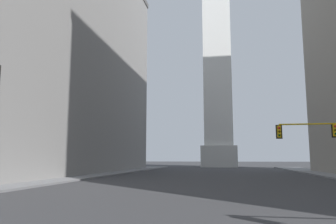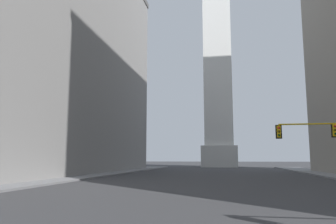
{
  "view_description": "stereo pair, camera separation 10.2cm",
  "coord_description": "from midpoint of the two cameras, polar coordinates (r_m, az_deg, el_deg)",
  "views": [
    {
      "loc": [
        1.27,
        -0.56,
        1.95
      ],
      "look_at": [
        -6.84,
        46.38,
        8.7
      ],
      "focal_mm": 35.0,
      "sensor_mm": 36.0,
      "label": 1
    },
    {
      "loc": [
        1.38,
        -0.54,
        1.95
      ],
      "look_at": [
        -6.84,
        46.38,
        8.7
      ],
      "focal_mm": 35.0,
      "sensor_mm": 36.0,
      "label": 2
    }
  ],
  "objects": [
    {
      "name": "obelisk",
      "position": [
        82.74,
        8.36,
        16.4
      ],
      "size": [
        7.88,
        7.88,
        74.59
      ],
      "color": "silver",
      "rests_on": "ground_plane"
    },
    {
      "name": "sidewalk_left",
      "position": [
        31.44,
        -19.39,
        -11.04
      ],
      "size": [
        5.0,
        89.76,
        0.15
      ],
      "primitive_type": "cube",
      "color": "slate",
      "rests_on": "ground_plane"
    },
    {
      "name": "traffic_light_mid_right",
      "position": [
        33.01,
        24.36,
        -3.83
      ],
      "size": [
        5.67,
        0.52,
        5.2
      ],
      "color": "yellow",
      "rests_on": "ground_plane"
    }
  ]
}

